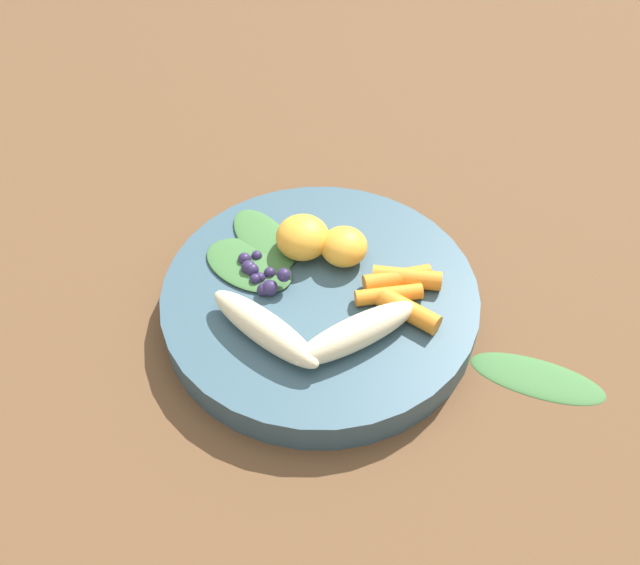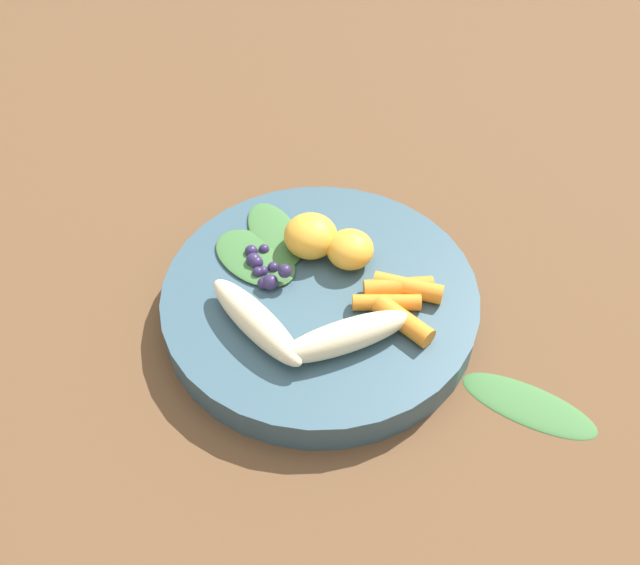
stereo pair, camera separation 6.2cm
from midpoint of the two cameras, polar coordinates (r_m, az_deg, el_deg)
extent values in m
plane|color=brown|center=(0.65, 2.72, -2.60)|extent=(2.40, 2.40, 0.00)
cylinder|color=#385666|center=(0.64, 2.77, -1.70)|extent=(0.28, 0.28, 0.03)
ellipsoid|color=beige|center=(0.58, 5.12, -4.56)|extent=(0.12, 0.08, 0.03)
ellipsoid|color=beige|center=(0.59, -2.21, -3.32)|extent=(0.10, 0.10, 0.03)
ellipsoid|color=#F4A833|center=(0.65, 1.97, 3.65)|extent=(0.05, 0.05, 0.04)
ellipsoid|color=#F4A833|center=(0.64, 5.22, 2.54)|extent=(0.04, 0.04, 0.03)
cylinder|color=orange|center=(0.60, 9.71, -3.25)|extent=(0.05, 0.05, 0.02)
cylinder|color=orange|center=(0.61, 8.31, -1.77)|extent=(0.06, 0.02, 0.01)
cylinder|color=orange|center=(0.62, 9.21, -0.80)|extent=(0.06, 0.03, 0.02)
cylinder|color=orange|center=(0.63, 9.94, -0.36)|extent=(0.06, 0.03, 0.02)
sphere|color=#2D234C|center=(0.64, -2.67, 1.67)|extent=(0.01, 0.01, 0.01)
sphere|color=#2D234C|center=(0.65, -2.89, 2.39)|extent=(0.01, 0.01, 0.01)
sphere|color=#2D234C|center=(0.64, -1.05, 1.08)|extent=(0.01, 0.01, 0.01)
sphere|color=#2D234C|center=(0.63, -1.76, -0.12)|extent=(0.01, 0.01, 0.01)
sphere|color=#2D234C|center=(0.64, -2.43, 1.46)|extent=(0.01, 0.01, 0.01)
sphere|color=#2D234C|center=(0.62, -0.02, 0.78)|extent=(0.01, 0.01, 0.01)
sphere|color=#2D234C|center=(0.62, -1.26, -0.34)|extent=(0.01, 0.01, 0.01)
sphere|color=#2D234C|center=(0.63, -2.27, 0.68)|extent=(0.01, 0.01, 0.01)
sphere|color=#2D234C|center=(0.65, -1.87, 2.55)|extent=(0.01, 0.01, 0.01)
sphere|color=#2D234C|center=(0.64, -1.89, 0.76)|extent=(0.01, 0.01, 0.01)
cylinder|color=white|center=(0.66, -2.61, 2.74)|extent=(0.04, 0.04, 0.00)
ellipsoid|color=#3D7038|center=(0.67, -1.06, 3.89)|extent=(0.08, 0.10, 0.01)
ellipsoid|color=#3D7038|center=(0.65, -2.59, 1.90)|extent=(0.10, 0.10, 0.01)
ellipsoid|color=#3D7038|center=(0.62, 19.36, -9.43)|extent=(0.12, 0.09, 0.01)
camera|label=1|loc=(0.03, -87.13, 3.18)|focal=39.51mm
camera|label=2|loc=(0.03, 92.87, -3.18)|focal=39.51mm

